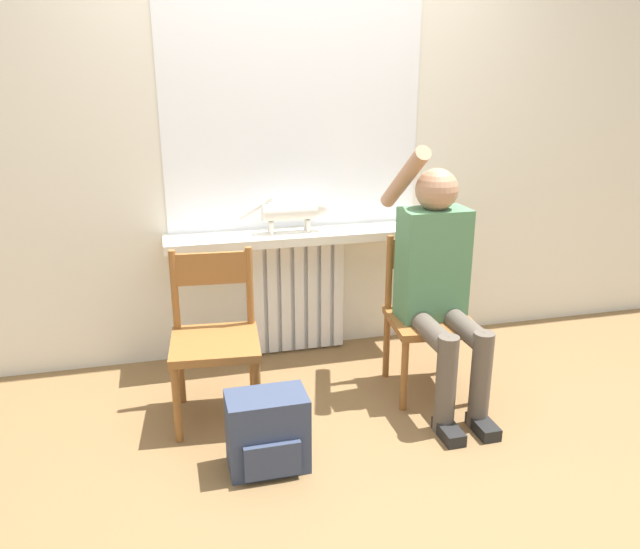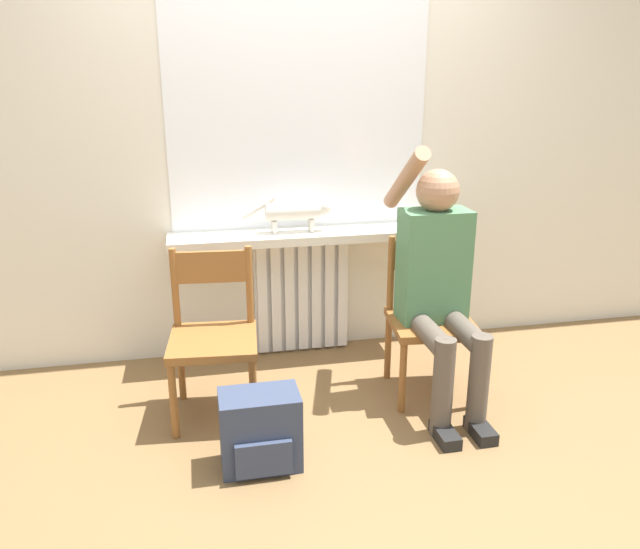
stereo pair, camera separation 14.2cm
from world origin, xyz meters
name	(u,v)px [view 2 (the right image)]	position (x,y,z in m)	size (l,w,h in m)	color
ground_plane	(347,453)	(0.00, 0.00, 0.00)	(12.00, 12.00, 0.00)	brown
wall_with_window	(298,127)	(0.00, 1.23, 1.35)	(7.00, 0.06, 2.70)	silver
radiator	(302,294)	(0.00, 1.15, 0.36)	(0.57, 0.08, 0.73)	white
windowsill	(304,236)	(0.00, 1.06, 0.75)	(1.54, 0.28, 0.05)	white
window_glass	(299,112)	(0.00, 1.20, 1.43)	(1.48, 0.01, 1.31)	white
chair_left	(213,334)	(-0.56, 0.50, 0.43)	(0.46, 0.46, 0.83)	brown
chair_right	(430,316)	(0.57, 0.50, 0.43)	(0.46, 0.46, 0.83)	brown
person	(439,280)	(0.56, 0.40, 0.66)	(0.36, 0.96, 1.32)	brown
cat	(298,211)	(-0.03, 1.06, 0.90)	(0.52, 0.10, 0.21)	silver
backpack	(260,431)	(-0.39, 0.00, 0.17)	(0.34, 0.24, 0.35)	#333D56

